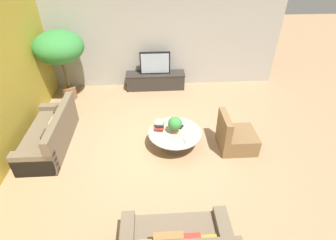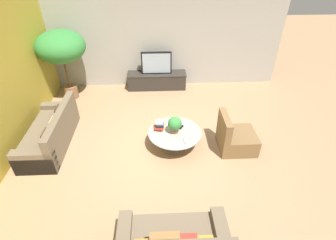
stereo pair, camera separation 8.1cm
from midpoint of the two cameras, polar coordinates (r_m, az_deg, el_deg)
The scene contains 12 objects.
ground_plane at distance 6.01m, azimuth -0.81°, elevation -6.20°, with size 24.00×24.00×0.00m, color #9E7A56.
back_wall_stone at distance 8.15m, azimuth -1.75°, elevation 17.50°, with size 7.40×0.12×3.00m, color #A39E93.
media_console at distance 8.32m, azimuth -2.15°, elevation 8.64°, with size 1.81×0.50×0.50m.
television at distance 8.08m, azimuth -2.24°, elevation 12.28°, with size 0.91×0.13×0.68m.
coffee_table at distance 5.90m, azimuth 1.88°, elevation -3.54°, with size 1.19×1.19×0.40m.
couch_by_wall at distance 6.51m, azimuth -23.77°, elevation -2.76°, with size 0.84×2.00×0.84m.
armchair_wicker at distance 6.05m, azimuth 14.74°, elevation -3.85°, with size 0.80×0.76×0.86m.
potted_palm_tall at distance 7.80m, azimuth -21.98°, elevation 14.30°, with size 1.31×1.31×1.99m.
potted_plant_tabletop at distance 5.69m, azimuth 1.89°, elevation -0.89°, with size 0.30×0.30×0.39m.
book_stack at distance 5.90m, azimuth -1.48°, elevation -1.13°, with size 0.26×0.31×0.18m.
remote_black at distance 5.96m, azimuth 3.33°, elevation -1.58°, with size 0.04×0.16×0.02m, color black.
remote_silver at distance 5.59m, azimuth 4.05°, elevation -4.52°, with size 0.04×0.16×0.02m, color gray.
Camera 2 is at (-0.09, -4.51, 3.96)m, focal length 28.00 mm.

